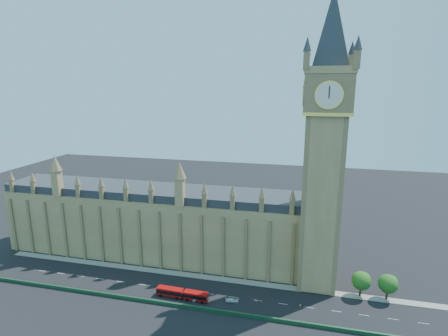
% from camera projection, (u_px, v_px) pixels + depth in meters
% --- Properties ---
extents(ground, '(400.00, 400.00, 0.00)m').
position_uv_depth(ground, '(197.00, 292.00, 115.44)').
color(ground, black).
rests_on(ground, ground).
extents(palace_westminster, '(120.00, 20.00, 28.00)m').
position_uv_depth(palace_westminster, '(153.00, 222.00, 138.67)').
color(palace_westminster, '#987D49').
rests_on(palace_westminster, ground).
extents(elizabeth_tower, '(20.59, 20.59, 105.00)m').
position_uv_depth(elizabeth_tower, '(326.00, 126.00, 107.72)').
color(elizabeth_tower, '#987D49').
rests_on(elizabeth_tower, ground).
extents(bridge_parapet, '(160.00, 0.60, 1.20)m').
position_uv_depth(bridge_parapet, '(189.00, 307.00, 106.78)').
color(bridge_parapet, '#1E4C2D').
rests_on(bridge_parapet, ground).
extents(kerb_north, '(160.00, 3.00, 0.16)m').
position_uv_depth(kerb_north, '(205.00, 277.00, 124.43)').
color(kerb_north, gray).
rests_on(kerb_north, ground).
extents(tree_east_near, '(6.00, 6.00, 8.50)m').
position_uv_depth(tree_east_near, '(362.00, 280.00, 112.08)').
color(tree_east_near, '#382619').
rests_on(tree_east_near, ground).
extents(tree_east_far, '(6.00, 6.00, 8.50)m').
position_uv_depth(tree_east_far, '(389.00, 283.00, 110.30)').
color(tree_east_far, '#382619').
rests_on(tree_east_far, ground).
extents(red_bus, '(17.11, 3.21, 2.90)m').
position_uv_depth(red_bus, '(182.00, 294.00, 111.87)').
color(red_bus, '#AB0B0B').
rests_on(red_bus, ground).
extents(car_grey, '(4.53, 2.09, 1.50)m').
position_uv_depth(car_grey, '(201.00, 296.00, 112.02)').
color(car_grey, '#3A3C41').
rests_on(car_grey, ground).
extents(car_silver, '(4.01, 1.78, 1.28)m').
position_uv_depth(car_silver, '(199.00, 300.00, 110.22)').
color(car_silver, '#929398').
rests_on(car_silver, ground).
extents(car_white, '(4.29, 2.20, 1.19)m').
position_uv_depth(car_white, '(232.00, 300.00, 110.05)').
color(car_white, silver).
rests_on(car_white, ground).
extents(cone_a, '(0.51, 0.51, 0.65)m').
position_uv_depth(cone_a, '(238.00, 299.00, 111.21)').
color(cone_a, black).
rests_on(cone_a, ground).
extents(cone_b, '(0.60, 0.60, 0.73)m').
position_uv_depth(cone_b, '(256.00, 300.00, 110.46)').
color(cone_b, black).
rests_on(cone_b, ground).
extents(cone_c, '(0.58, 0.58, 0.79)m').
position_uv_depth(cone_c, '(238.00, 299.00, 110.96)').
color(cone_c, black).
rests_on(cone_c, ground).
extents(cone_d, '(0.54, 0.54, 0.75)m').
position_uv_depth(cone_d, '(300.00, 305.00, 107.89)').
color(cone_d, black).
rests_on(cone_d, ground).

